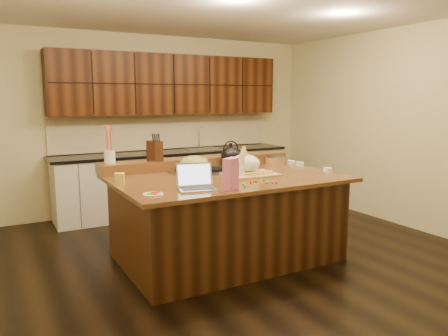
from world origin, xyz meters
TOP-DOWN VIEW (x-y plane):
  - room at (0.00, 0.00)m, footprint 5.52×5.02m
  - island at (0.00, 0.00)m, footprint 2.40×1.60m
  - back_ledge at (0.00, 0.70)m, footprint 2.40×0.30m
  - cooktop at (0.00, 0.30)m, footprint 0.92×0.52m
  - back_counter at (0.30, 2.23)m, footprint 3.70×0.66m
  - kettle at (0.30, 0.43)m, footprint 0.25×0.25m
  - green_bowl at (-0.30, 0.17)m, footprint 0.42×0.42m
  - laptop at (-0.58, -0.46)m, footprint 0.38×0.33m
  - oil_bottle at (0.18, -0.07)m, footprint 0.09×0.09m
  - vinegar_bottle at (0.11, -0.15)m, footprint 0.08×0.08m
  - wooden_tray at (0.22, -0.05)m, footprint 0.58×0.46m
  - ramekin_a at (1.15, -0.31)m, footprint 0.10×0.10m
  - ramekin_b at (1.15, 0.18)m, footprint 0.12×0.12m
  - ramekin_c at (1.15, 0.35)m, footprint 0.10×0.10m
  - strainer_bowl at (0.92, 0.40)m, footprint 0.32×0.32m
  - kitchen_timer at (0.42, -0.16)m, footprint 0.10×0.10m
  - pink_bag at (-0.31, -0.65)m, footprint 0.18×0.15m
  - candy_plate at (-1.01, -0.50)m, footprint 0.22×0.22m
  - package_box at (-1.15, 0.03)m, footprint 0.11×0.09m
  - utensil_crock at (-1.07, 0.70)m, footprint 0.15×0.15m
  - knife_block at (-0.55, 0.70)m, footprint 0.15×0.20m
  - gumdrop_0 at (0.01, -0.48)m, footprint 0.02×0.02m
  - gumdrop_1 at (0.20, -0.43)m, footprint 0.02×0.02m
  - gumdrop_2 at (0.22, -0.61)m, footprint 0.02×0.02m
  - gumdrop_3 at (-0.14, -0.62)m, footprint 0.02×0.02m
  - gumdrop_4 at (0.09, -0.46)m, footprint 0.02×0.02m
  - gumdrop_5 at (0.07, -0.44)m, footprint 0.02×0.02m
  - gumdrop_6 at (-0.27, -0.60)m, footprint 0.02×0.02m
  - gumdrop_7 at (0.14, -0.57)m, footprint 0.02×0.02m
  - gumdrop_8 at (-0.23, -0.60)m, footprint 0.02×0.02m
  - gumdrop_9 at (-0.11, -0.52)m, footprint 0.02×0.02m
  - gumdrop_10 at (0.19, -0.59)m, footprint 0.02×0.02m

SIDE VIEW (x-z plane):
  - island at x=0.00m, z-range 0.00..0.92m
  - candy_plate at x=-1.01m, z-range 0.92..0.93m
  - gumdrop_0 at x=0.01m, z-range 0.92..0.94m
  - gumdrop_1 at x=0.20m, z-range 0.92..0.94m
  - gumdrop_2 at x=0.22m, z-range 0.92..0.94m
  - gumdrop_3 at x=-0.14m, z-range 0.92..0.94m
  - gumdrop_4 at x=0.09m, z-range 0.92..0.94m
  - gumdrop_5 at x=0.07m, z-range 0.92..0.94m
  - gumdrop_6 at x=-0.27m, z-range 0.92..0.94m
  - gumdrop_7 at x=0.14m, z-range 0.92..0.94m
  - gumdrop_8 at x=-0.23m, z-range 0.92..0.94m
  - gumdrop_9 at x=-0.11m, z-range 0.92..0.94m
  - gumdrop_10 at x=0.19m, z-range 0.92..0.94m
  - cooktop at x=0.00m, z-range 0.91..0.96m
  - ramekin_a at x=1.15m, z-range 0.92..0.96m
  - ramekin_b at x=1.15m, z-range 0.92..0.96m
  - ramekin_c at x=1.15m, z-range 0.92..0.96m
  - kitchen_timer at x=0.42m, z-range 0.92..0.99m
  - strainer_bowl at x=0.92m, z-range 0.92..1.01m
  - back_ledge at x=0.00m, z-range 0.92..1.04m
  - package_box at x=-1.15m, z-range 0.92..1.04m
  - back_counter at x=0.30m, z-range -0.22..2.18m
  - laptop at x=-0.58m, z-range 0.87..1.10m
  - wooden_tray at x=0.22m, z-range 0.91..1.13m
  - vinegar_bottle at x=0.11m, z-range 0.92..1.17m
  - green_bowl at x=-0.30m, z-range 0.97..1.14m
  - oil_bottle at x=0.18m, z-range 0.92..1.19m
  - pink_bag at x=-0.31m, z-range 0.92..1.22m
  - kettle at x=0.30m, z-range 0.97..1.18m
  - utensil_crock at x=-1.07m, z-range 1.04..1.18m
  - knife_block at x=-0.55m, z-range 1.04..1.27m
  - room at x=0.00m, z-range -0.01..2.71m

